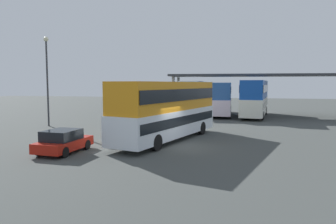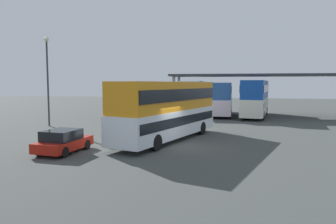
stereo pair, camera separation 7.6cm
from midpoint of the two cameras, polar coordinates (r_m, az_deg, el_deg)
ground_plane at (r=20.26m, az=1.49°, el=-6.22°), size 140.00×140.00×0.00m
double_decker_main at (r=22.19m, az=-0.08°, el=0.67°), size 5.38×11.50×4.11m
parked_hatchback at (r=19.30m, az=-18.46°, el=-5.03°), size 2.00×3.72×1.35m
double_decker_near_canopy at (r=42.50m, az=4.42°, el=2.92°), size 2.92×10.21×4.30m
double_decker_mid_row at (r=40.39m, az=9.49°, el=2.60°), size 2.76×10.47×4.09m
double_decker_far_right at (r=39.49m, az=15.34°, el=2.62°), size 3.73×11.21×4.35m
depot_canopy at (r=40.50m, az=16.87°, el=6.09°), size 23.19×6.49×5.13m
lamppost_tall at (r=31.67m, az=-21.01°, el=6.94°), size 0.44×0.44×8.28m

